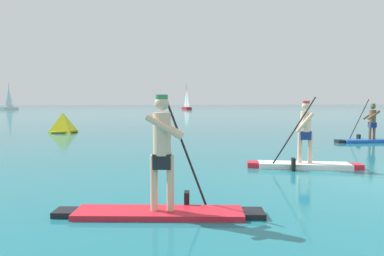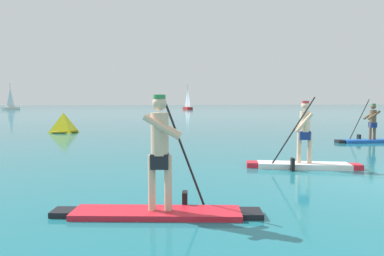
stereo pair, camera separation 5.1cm
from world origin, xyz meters
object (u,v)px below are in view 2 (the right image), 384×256
at_px(paddleboarder_near_left, 160,184).
at_px(paddleboarder_mid_center, 303,154).
at_px(sailboat_left_horizon, 11,106).
at_px(race_marker_buoy, 64,124).
at_px(sailboat_right_horizon, 188,106).
at_px(paddleboarder_far_right, 371,134).

bearing_deg(paddleboarder_near_left, paddleboarder_mid_center, 49.26).
bearing_deg(sailboat_left_horizon, race_marker_buoy, 42.06).
bearing_deg(paddleboarder_mid_center, race_marker_buoy, -39.04).
xyz_separation_m(paddleboarder_mid_center, race_marker_buoy, (-6.65, 12.78, 0.13)).
relative_size(paddleboarder_mid_center, sailboat_right_horizon, 0.47).
distance_m(paddleboarder_near_left, paddleboarder_far_right, 12.27).
relative_size(paddleboarder_mid_center, race_marker_buoy, 1.67).
distance_m(race_marker_buoy, sailboat_left_horizon, 70.17).
xyz_separation_m(paddleboarder_near_left, paddleboarder_far_right, (10.29, 6.69, -0.13)).
relative_size(paddleboarder_mid_center, sailboat_left_horizon, 0.45).
distance_m(paddleboarder_near_left, paddleboarder_mid_center, 4.96).
bearing_deg(paddleboarder_near_left, sailboat_right_horizon, 91.54).
relative_size(paddleboarder_far_right, sailboat_left_horizon, 0.50).
bearing_deg(sailboat_left_horizon, paddleboarder_near_left, 41.22).
relative_size(paddleboarder_mid_center, paddleboarder_far_right, 0.90).
xyz_separation_m(paddleboarder_mid_center, paddleboarder_far_right, (6.07, 4.08, -0.02)).
height_order(paddleboarder_far_right, race_marker_buoy, paddleboarder_far_right).
bearing_deg(race_marker_buoy, sailboat_right_horizon, 68.05).
distance_m(paddleboarder_far_right, sailboat_left_horizon, 82.26).
xyz_separation_m(paddleboarder_mid_center, sailboat_right_horizon, (16.76, 70.85, 0.44)).
bearing_deg(paddleboarder_mid_center, sailboat_right_horizon, -79.82).
xyz_separation_m(paddleboarder_far_right, race_marker_buoy, (-12.72, 8.70, 0.15)).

